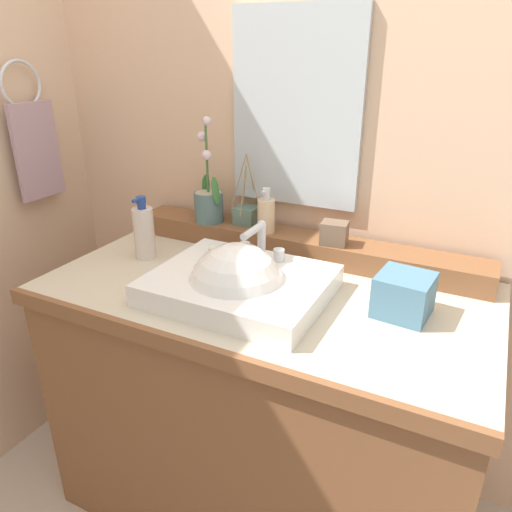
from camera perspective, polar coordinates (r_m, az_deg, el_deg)
floor at (r=1.93m, az=0.78°, el=-27.58°), size 2.76×3.84×0.10m
wall_back at (r=1.64m, az=7.99°, el=14.48°), size 2.76×0.20×2.40m
vanity_cabinet at (r=1.59m, az=0.87°, el=-16.99°), size 1.24×0.67×0.83m
back_ledge at (r=1.56m, az=5.06°, el=1.30°), size 1.17×0.13×0.07m
sink_basin at (r=1.30m, az=-2.14°, el=-3.86°), size 0.46×0.38×0.28m
soap_bar at (r=1.43m, az=-4.43°, el=0.79°), size 0.07×0.04×0.02m
potted_plant at (r=1.65m, az=-5.63°, el=6.59°), size 0.11×0.10×0.35m
soap_dispenser at (r=1.55m, az=1.20°, el=4.93°), size 0.06×0.06×0.15m
reed_diffuser at (r=1.63m, az=-1.10°, el=4.93°), size 0.11×0.13×0.24m
trinket_box at (r=1.48m, az=9.23°, el=2.68°), size 0.08×0.07×0.07m
lotion_bottle at (r=1.56m, az=-13.08°, el=2.79°), size 0.07×0.07×0.20m
tissue_box at (r=1.26m, az=17.05°, el=-4.42°), size 0.14×0.14×0.11m
mirror at (r=1.55m, az=4.69°, el=16.83°), size 0.42×0.02×0.59m
towel_ring at (r=1.90m, az=-26.01°, el=17.74°), size 0.01×0.16×0.16m
hand_towel at (r=1.91m, az=-24.45°, el=11.23°), size 0.02×0.18×0.33m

